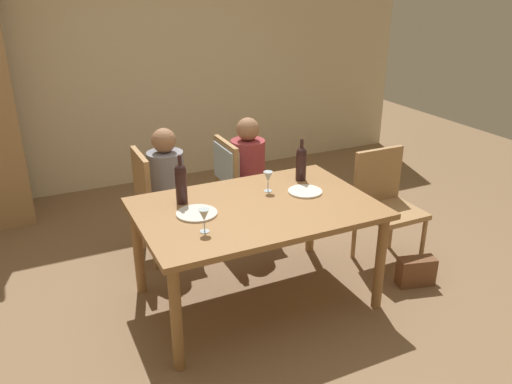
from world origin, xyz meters
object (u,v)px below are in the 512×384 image
object	(u,v)px
dinner_plate_host	(197,213)
dinner_plate_guest_left	(305,191)
person_man_bearded	(251,170)
wine_glass_centre	(204,216)
dining_table	(256,217)
chair_far_left	(157,197)
wine_glass_near_left	(268,177)
chair_far_right	(235,177)
wine_bottle_tall_green	(301,162)
chair_right_end	(385,199)
handbag	(416,271)
wine_bottle_dark_red	(181,182)
person_woman_host	(170,183)

from	to	relation	value
dinner_plate_host	dinner_plate_guest_left	distance (m)	0.82
person_man_bearded	wine_glass_centre	distance (m)	1.41
dining_table	dinner_plate_host	world-z (taller)	dinner_plate_host
dining_table	dinner_plate_guest_left	xyz separation A→B (m)	(0.42, 0.06, 0.09)
dining_table	wine_glass_centre	distance (m)	0.53
chair_far_left	dinner_plate_guest_left	xyz separation A→B (m)	(0.86, -0.85, 0.22)
wine_glass_near_left	wine_glass_centre	distance (m)	0.75
chair_far_right	wine_bottle_tall_green	distance (m)	0.74
chair_far_left	wine_glass_near_left	xyz separation A→B (m)	(0.63, -0.71, 0.32)
chair_right_end	handbag	bearing A→B (deg)	90.00
dinner_plate_host	wine_glass_centre	bearing A→B (deg)	-98.96
wine_glass_centre	dinner_plate_host	size ratio (longest dim) A/B	0.55
wine_bottle_tall_green	wine_glass_near_left	distance (m)	0.34
chair_right_end	dinner_plate_guest_left	world-z (taller)	chair_right_end
wine_glass_centre	dining_table	bearing A→B (deg)	25.31
chair_far_left	wine_bottle_dark_red	distance (m)	0.74
wine_bottle_dark_red	wine_glass_centre	distance (m)	0.47
person_woman_host	wine_bottle_dark_red	size ratio (longest dim) A/B	3.19
person_man_bearded	wine_bottle_tall_green	bearing A→B (deg)	11.69
dinner_plate_host	handbag	size ratio (longest dim) A/B	0.96
wine_bottle_dark_red	dinner_plate_guest_left	distance (m)	0.89
chair_right_end	wine_bottle_dark_red	distance (m)	1.66
chair_far_right	handbag	distance (m)	1.64
wine_bottle_dark_red	dinner_plate_host	distance (m)	0.26
dinner_plate_host	dining_table	bearing A→B (deg)	-5.98
dining_table	chair_right_end	bearing A→B (deg)	4.24
wine_bottle_tall_green	dinner_plate_host	bearing A→B (deg)	-165.16
person_man_bearded	wine_bottle_tall_green	world-z (taller)	person_man_bearded
chair_far_left	wine_bottle_tall_green	xyz separation A→B (m)	(0.96, -0.62, 0.35)
dining_table	wine_bottle_dark_red	size ratio (longest dim) A/B	4.65
wine_bottle_tall_green	wine_bottle_dark_red	xyz separation A→B (m)	(-0.95, -0.03, 0.01)
dining_table	dinner_plate_host	xyz separation A→B (m)	(-0.41, 0.04, 0.09)
handbag	dinner_plate_host	bearing A→B (deg)	166.07
person_woman_host	wine_glass_centre	world-z (taller)	person_woman_host
chair_far_left	chair_far_right	world-z (taller)	same
wine_bottle_tall_green	wine_glass_centre	size ratio (longest dim) A/B	2.16
dining_table	dinner_plate_host	bearing A→B (deg)	174.02
wine_bottle_tall_green	person_man_bearded	bearing A→B (deg)	101.69
chair_far_left	dinner_plate_host	world-z (taller)	chair_far_left
chair_right_end	person_man_bearded	bearing A→B (deg)	-45.95
person_woman_host	wine_bottle_dark_red	world-z (taller)	person_woman_host
dinner_plate_host	handbag	bearing A→B (deg)	-13.93
dinner_plate_guest_left	dinner_plate_host	bearing A→B (deg)	-178.97
dinner_plate_host	handbag	xyz separation A→B (m)	(1.58, -0.39, -0.64)
dining_table	person_man_bearded	world-z (taller)	person_man_bearded
dinner_plate_host	chair_far_right	bearing A→B (deg)	53.42
person_woman_host	wine_glass_centre	size ratio (longest dim) A/B	7.34
wine_bottle_tall_green	wine_glass_near_left	size ratio (longest dim) A/B	2.16
wine_bottle_dark_red	wine_glass_near_left	xyz separation A→B (m)	(0.62, -0.07, -0.04)
chair_right_end	wine_glass_centre	world-z (taller)	chair_right_end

